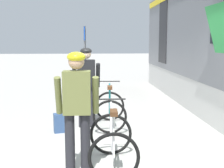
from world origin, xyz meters
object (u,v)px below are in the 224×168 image
at_px(bicycle_near_white, 112,142).
at_px(water_bottle_near_the_bikes, 112,128).
at_px(bicycle_far_teal, 110,109).
at_px(cyclist_far_in_dark, 86,80).
at_px(cyclist_near_in_olive, 77,103).
at_px(platform_sign_post, 85,49).
at_px(backpack_on_platform, 61,123).

xyz_separation_m(bicycle_near_white, water_bottle_near_the_bikes, (0.13, 1.62, -0.28)).
distance_m(bicycle_far_teal, water_bottle_near_the_bikes, 0.61).
distance_m(bicycle_near_white, water_bottle_near_the_bikes, 1.65).
distance_m(cyclist_far_in_dark, water_bottle_near_the_bikes, 1.23).
distance_m(cyclist_near_in_olive, platform_sign_post, 6.13).
relative_size(cyclist_far_in_dark, platform_sign_post, 0.73).
xyz_separation_m(cyclist_near_in_olive, cyclist_far_in_dark, (0.10, 2.42, 0.00)).
bearing_deg(cyclist_far_in_dark, cyclist_near_in_olive, -92.38).
bearing_deg(cyclist_far_in_dark, bicycle_far_teal, -5.64).
bearing_deg(bicycle_near_white, platform_sign_post, 94.79).
distance_m(cyclist_near_in_olive, water_bottle_near_the_bikes, 2.15).
relative_size(cyclist_near_in_olive, bicycle_near_white, 1.62).
xyz_separation_m(cyclist_near_in_olive, bicycle_far_teal, (0.61, 2.37, -0.65)).
height_order(bicycle_far_teal, backpack_on_platform, bicycle_far_teal).
relative_size(bicycle_far_teal, platform_sign_post, 0.46).
height_order(cyclist_near_in_olive, backpack_on_platform, cyclist_near_in_olive).
height_order(cyclist_near_in_olive, water_bottle_near_the_bikes, cyclist_near_in_olive).
height_order(cyclist_near_in_olive, platform_sign_post, platform_sign_post).
relative_size(cyclist_near_in_olive, platform_sign_post, 0.73).
xyz_separation_m(backpack_on_platform, platform_sign_post, (0.46, 4.05, 1.42)).
bearing_deg(backpack_on_platform, cyclist_near_in_olive, -91.64).
xyz_separation_m(bicycle_far_teal, platform_sign_post, (-0.60, 3.73, 1.22)).
bearing_deg(backpack_on_platform, bicycle_near_white, -76.55).
height_order(bicycle_far_teal, water_bottle_near_the_bikes, bicycle_far_teal).
bearing_deg(cyclist_near_in_olive, cyclist_far_in_dark, 87.62).
distance_m(cyclist_far_in_dark, backpack_on_platform, 1.08).
xyz_separation_m(backpack_on_platform, water_bottle_near_the_bikes, (1.08, -0.22, -0.08)).
height_order(cyclist_far_in_dark, platform_sign_post, platform_sign_post).
relative_size(backpack_on_platform, platform_sign_post, 0.17).
bearing_deg(platform_sign_post, bicycle_near_white, -85.21).
relative_size(cyclist_near_in_olive, backpack_on_platform, 4.40).
xyz_separation_m(cyclist_far_in_dark, water_bottle_near_the_bikes, (0.53, -0.59, -0.93)).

